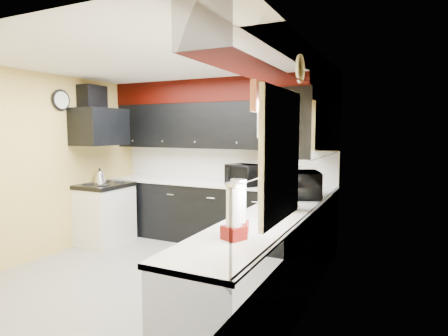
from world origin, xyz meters
name	(u,v)px	position (x,y,z in m)	size (l,w,h in m)	color
ground	(157,276)	(0.00, 0.00, 0.00)	(3.60, 3.60, 0.00)	gray
wall_back	(223,160)	(0.00, 1.80, 1.25)	(3.60, 0.06, 2.50)	#E0C666
wall_right	(310,181)	(1.80, 0.00, 1.25)	(0.06, 3.60, 2.50)	#E0C666
wall_left	(47,165)	(-1.80, 0.00, 1.25)	(0.06, 3.60, 2.50)	#E0C666
ceiling	(153,62)	(0.00, 0.00, 2.50)	(3.60, 3.60, 0.06)	white
cab_back	(214,214)	(0.00, 1.50, 0.45)	(3.60, 0.60, 0.90)	black
cab_right	(269,268)	(1.50, -0.30, 0.45)	(0.60, 3.00, 0.90)	black
counter_back	(214,183)	(0.00, 1.50, 0.92)	(3.62, 0.64, 0.04)	white
counter_right	(270,218)	(1.50, -0.30, 0.92)	(0.64, 3.02, 0.04)	white
splash_back	(222,164)	(0.00, 1.79, 1.19)	(3.60, 0.02, 0.50)	white
splash_right	(309,187)	(1.79, 0.00, 1.19)	(0.02, 3.60, 0.50)	white
upper_back	(190,126)	(-0.50, 1.62, 1.80)	(2.60, 0.35, 0.70)	black
upper_right	(314,124)	(1.62, 0.90, 1.80)	(0.35, 1.80, 0.70)	black
soffit_back	(218,91)	(0.00, 1.62, 2.33)	(3.60, 0.36, 0.35)	black
soffit_right	(289,64)	(1.62, -0.18, 2.33)	(0.36, 3.24, 0.35)	black
stove	(105,215)	(-1.50, 0.75, 0.43)	(0.60, 0.75, 0.86)	white
cooktop	(104,186)	(-1.50, 0.75, 0.89)	(0.62, 0.77, 0.06)	black
hood	(100,127)	(-1.55, 0.75, 1.78)	(0.50, 0.78, 0.55)	black
hood_duct	(92,99)	(-1.68, 0.75, 2.20)	(0.24, 0.40, 0.40)	black
window	(281,155)	(1.79, -0.90, 1.55)	(0.03, 0.86, 0.96)	white
valance	(275,100)	(1.73, -0.90, 1.95)	(0.04, 0.88, 0.20)	red
pan_top	(267,111)	(0.82, 1.55, 2.00)	(0.03, 0.22, 0.40)	black
pan_mid	(264,129)	(0.82, 1.42, 1.75)	(0.03, 0.28, 0.46)	black
pan_low	(270,131)	(0.82, 1.68, 1.72)	(0.03, 0.24, 0.42)	black
cut_board	(262,125)	(0.83, 1.30, 1.80)	(0.03, 0.26, 0.35)	white
baskets	(283,186)	(1.52, 0.05, 1.18)	(0.27, 0.27, 0.50)	brown
clock	(61,100)	(-1.77, 0.25, 2.15)	(0.03, 0.30, 0.30)	black
deco_plate	(300,69)	(1.77, -0.35, 2.25)	(0.03, 0.24, 0.24)	white
toaster_oven	(245,175)	(0.52, 1.45, 1.09)	(0.51, 0.42, 0.30)	black
microwave	(303,184)	(1.54, 0.81, 1.09)	(0.56, 0.38, 0.31)	black
utensil_crock	(283,182)	(1.10, 1.45, 1.02)	(0.14, 0.14, 0.15)	white
knife_block	(264,178)	(0.81, 1.47, 1.06)	(0.11, 0.15, 0.24)	black
kettle	(100,177)	(-1.68, 0.85, 1.01)	(0.19, 0.19, 0.17)	silver
dispenser_a	(238,209)	(1.48, -0.99, 1.14)	(0.15, 0.15, 0.40)	#670008
dispenser_b	(234,213)	(1.50, -1.11, 1.14)	(0.14, 0.14, 0.39)	maroon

